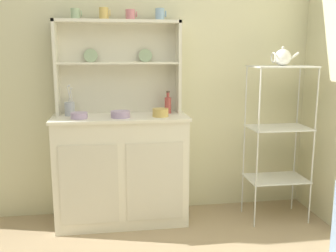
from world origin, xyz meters
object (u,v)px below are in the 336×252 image
Objects in this scene: cup_sage_0 at (76,14)px; bowl_mixing_large at (79,116)px; hutch_cabinet at (121,168)px; bakers_rack at (279,125)px; utensil_jar at (70,108)px; hutch_shelf_unit at (118,60)px; jam_bottle at (168,104)px; porcelain_teapot at (282,57)px.

bowl_mixing_large is at bearing -87.38° from cup_sage_0.
bakers_rack is at bearing -5.64° from hutch_cabinet.
utensil_jar is at bearing 168.99° from hutch_cabinet.
bakers_rack is 1.71m from utensil_jar.
utensil_jar is at bearing 173.08° from bakers_rack.
hutch_shelf_unit is 1.42m from bakers_rack.
cup_sage_0 is 0.46× the size of jam_bottle.
bakers_rack reaches higher than bowl_mixing_large.
jam_bottle is at bearing 0.61° from utensil_jar.
bakers_rack is 0.55m from porcelain_teapot.
porcelain_teapot reaches higher than jam_bottle.
cup_sage_0 is 0.38× the size of porcelain_teapot.
hutch_shelf_unit is at bearing 167.23° from porcelain_teapot.
jam_bottle is 0.84× the size of porcelain_teapot.
porcelain_teapot is at bearing -5.65° from hutch_cabinet.
hutch_cabinet is at bearing 174.35° from porcelain_teapot.
hutch_cabinet is 0.84× the size of bakers_rack.
utensil_jar is at bearing -149.23° from cup_sage_0.
bowl_mixing_large is 0.73m from jam_bottle.
cup_sage_0 is at bearing 171.21° from bakers_rack.
hutch_shelf_unit reaches higher than bowl_mixing_large.
jam_bottle is at bearing 166.51° from bakers_rack.
porcelain_teapot reaches higher than utensil_jar.
hutch_shelf_unit is at bearing 168.88° from jam_bottle.
jam_bottle is at bearing -2.84° from cup_sage_0.
bakers_rack is 10.09× the size of bowl_mixing_large.
porcelain_teapot is at bearing -12.77° from hutch_shelf_unit.
cup_sage_0 is at bearing 92.62° from bowl_mixing_large.
porcelain_teapot reaches higher than hutch_cabinet.
jam_bottle is (-0.89, 0.21, 0.16)m from bakers_rack.
cup_sage_0 is 0.74m from utensil_jar.
porcelain_teapot is (1.61, -0.25, -0.33)m from cup_sage_0.
utensil_jar reaches higher than hutch_cabinet.
hutch_shelf_unit is 11.79× the size of cup_sage_0.
bakers_rack is 15.08× the size of cup_sage_0.
hutch_cabinet is 5.80× the size of jam_bottle.
cup_sage_0 reaches higher than bowl_mixing_large.
jam_bottle is 0.99m from porcelain_teapot.
hutch_shelf_unit is 1.32m from porcelain_teapot.
porcelain_teapot is at bearing -1.94° from bowl_mixing_large.
bowl_mixing_large is at bearing -167.43° from jam_bottle.
hutch_cabinet is at bearing 13.07° from bowl_mixing_large.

